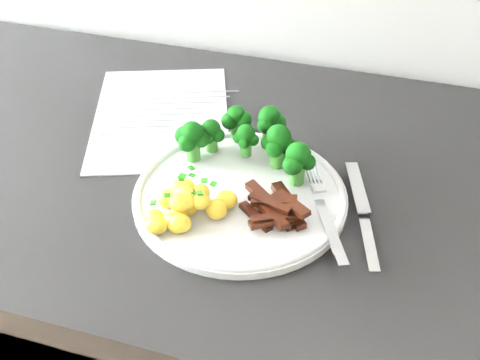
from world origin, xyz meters
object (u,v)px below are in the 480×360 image
at_px(knife, 365,226).
at_px(plate, 240,195).
at_px(potatoes, 187,203).
at_px(recipe_paper, 161,116).
at_px(broccoli, 248,137).
at_px(fork, 326,215).
at_px(beef_strips, 277,209).

bearing_deg(knife, plate, 175.49).
distance_m(potatoes, knife, 0.20).
xyz_separation_m(recipe_paper, plate, (0.16, -0.14, 0.01)).
xyz_separation_m(potatoes, knife, (0.20, 0.04, -0.02)).
relative_size(recipe_paper, potatoes, 3.47).
xyz_separation_m(broccoli, fork, (0.12, -0.09, -0.03)).
xyz_separation_m(broccoli, potatoes, (-0.04, -0.12, -0.02)).
xyz_separation_m(recipe_paper, knife, (0.31, -0.15, 0.01)).
bearing_deg(broccoli, beef_strips, -55.93).
bearing_deg(broccoli, plate, -81.15).
distance_m(beef_strips, knife, 0.10).
bearing_deg(plate, broccoli, 98.85).
relative_size(beef_strips, fork, 0.55).
distance_m(broccoli, potatoes, 0.13).
distance_m(broccoli, fork, 0.15).
height_order(plate, broccoli, broccoli).
height_order(broccoli, fork, broccoli).
height_order(plate, fork, fork).
bearing_deg(beef_strips, potatoes, -163.90).
bearing_deg(plate, potatoes, -131.89).
xyz_separation_m(recipe_paper, broccoli, (0.15, -0.07, 0.04)).
bearing_deg(plate, beef_strips, -24.84).
height_order(recipe_paper, knife, knife).
height_order(beef_strips, knife, beef_strips).
relative_size(recipe_paper, beef_strips, 3.50).
relative_size(plate, broccoli, 1.42).
xyz_separation_m(potatoes, fork, (0.15, 0.04, -0.01)).
xyz_separation_m(plate, fork, (0.11, -0.02, 0.01)).
bearing_deg(fork, plate, 170.88).
bearing_deg(beef_strips, knife, 7.00).
relative_size(broccoli, knife, 1.02).
bearing_deg(broccoli, recipe_paper, 154.03).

